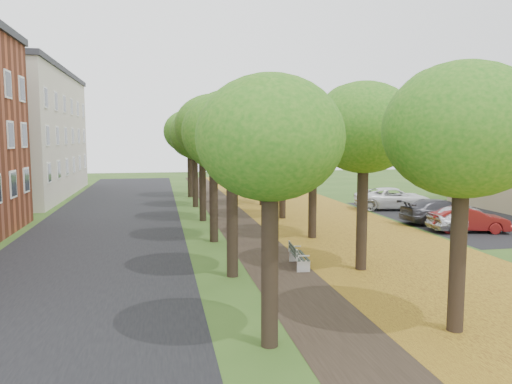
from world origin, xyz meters
name	(u,v)px	position (x,y,z in m)	size (l,w,h in m)	color
ground	(358,339)	(0.00, 0.00, 0.00)	(120.00, 120.00, 0.00)	#2D4C19
street_asphalt	(104,234)	(-7.50, 15.00, 0.00)	(8.00, 70.00, 0.01)	black
footpath	(249,228)	(0.00, 15.00, 0.00)	(3.20, 70.00, 0.01)	black
leaf_verge	(337,225)	(5.00, 15.00, 0.01)	(7.50, 70.00, 0.01)	#B49021
parking_lot	(464,218)	(13.50, 16.00, 0.00)	(9.00, 16.00, 0.01)	black
tree_row_west	(207,133)	(-2.20, 15.00, 5.08)	(3.76, 33.76, 6.72)	black
tree_row_east	(296,133)	(2.60, 15.00, 5.08)	(3.76, 33.76, 6.72)	black
building_cream	(4,133)	(-17.00, 33.00, 5.21)	(10.30, 20.30, 10.40)	beige
bench	(298,256)	(0.41, 6.83, 0.43)	(0.65, 1.77, 0.82)	#232C26
car_silver	(467,218)	(11.00, 12.06, 0.70)	(1.65, 4.10, 1.40)	silver
car_red	(469,220)	(11.00, 11.89, 0.64)	(1.35, 3.88, 1.28)	maroon
car_grey	(442,212)	(11.00, 14.45, 0.69)	(1.93, 4.75, 1.38)	#333338
car_white	(394,198)	(11.00, 20.26, 0.73)	(2.44, 5.29, 1.47)	white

